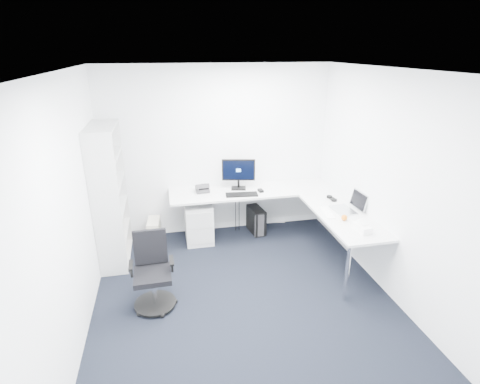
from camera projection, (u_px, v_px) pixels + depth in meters
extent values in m
plane|color=black|center=(246.00, 304.00, 4.54)|extent=(4.20, 4.20, 0.00)
plane|color=white|center=(247.00, 71.00, 3.57)|extent=(4.20, 4.20, 0.00)
cube|color=white|center=(217.00, 152.00, 5.97)|extent=(3.60, 0.02, 2.70)
cube|color=white|center=(328.00, 339.00, 2.14)|extent=(3.60, 0.02, 2.70)
cube|color=white|center=(70.00, 216.00, 3.71)|extent=(0.02, 4.20, 2.70)
cube|color=white|center=(395.00, 189.00, 4.40)|extent=(0.02, 4.20, 2.70)
cube|color=silver|center=(199.00, 222.00, 5.94)|extent=(0.42, 0.52, 0.64)
cube|color=black|center=(256.00, 220.00, 6.26)|extent=(0.25, 0.46, 0.43)
cube|color=beige|center=(154.00, 231.00, 5.92)|extent=(0.21, 0.41, 0.38)
cube|color=white|center=(276.00, 221.00, 6.67)|extent=(0.33, 0.12, 0.04)
cube|color=black|center=(242.00, 195.00, 5.73)|extent=(0.50, 0.22, 0.02)
cube|color=black|center=(261.00, 191.00, 5.87)|extent=(0.08, 0.12, 0.04)
cube|color=white|center=(327.00, 213.00, 5.11)|extent=(0.16, 0.40, 0.01)
sphere|color=orange|center=(344.00, 218.00, 4.88)|extent=(0.08, 0.08, 0.08)
cube|color=white|center=(362.00, 228.00, 4.59)|extent=(0.16, 0.27, 0.09)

